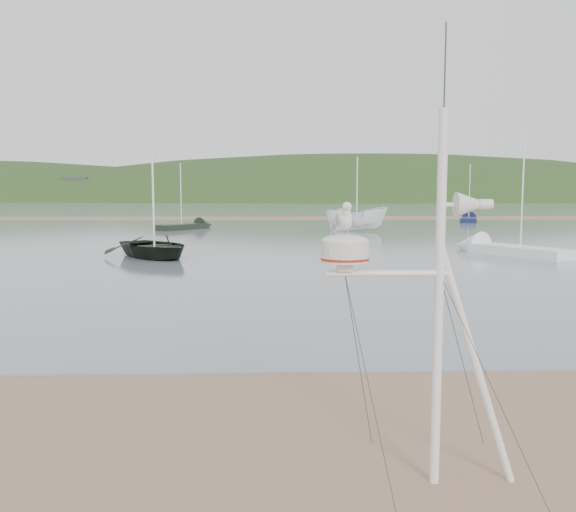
{
  "coord_description": "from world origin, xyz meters",
  "views": [
    {
      "loc": [
        1.41,
        -7.25,
        3.46
      ],
      "look_at": [
        1.66,
        1.0,
        2.58
      ],
      "focal_mm": 38.0,
      "sensor_mm": 36.0,
      "label": 1
    }
  ],
  "objects_px": {
    "boat_dark": "(153,204)",
    "boat_white": "(357,200)",
    "sailboat_blue_far": "(469,219)",
    "sailboat_dark_mid": "(194,226)",
    "mast_rig": "(433,379)",
    "sailboat_white_near": "(490,248)"
  },
  "relations": [
    {
      "from": "mast_rig",
      "to": "sailboat_blue_far",
      "type": "xyz_separation_m",
      "value": [
        20.83,
        61.77,
        -0.98
      ]
    },
    {
      "from": "mast_rig",
      "to": "sailboat_white_near",
      "type": "relative_size",
      "value": 0.73
    },
    {
      "from": "sailboat_blue_far",
      "to": "sailboat_dark_mid",
      "type": "height_order",
      "value": "sailboat_blue_far"
    },
    {
      "from": "sailboat_white_near",
      "to": "boat_white",
      "type": "bearing_deg",
      "value": 104.71
    },
    {
      "from": "mast_rig",
      "to": "boat_dark",
      "type": "bearing_deg",
      "value": 107.65
    },
    {
      "from": "boat_white",
      "to": "sailboat_dark_mid",
      "type": "height_order",
      "value": "sailboat_dark_mid"
    },
    {
      "from": "sailboat_blue_far",
      "to": "boat_dark",
      "type": "bearing_deg",
      "value": -127.58
    },
    {
      "from": "boat_white",
      "to": "sailboat_blue_far",
      "type": "relative_size",
      "value": 0.75
    },
    {
      "from": "sailboat_dark_mid",
      "to": "sailboat_white_near",
      "type": "bearing_deg",
      "value": -49.38
    },
    {
      "from": "boat_white",
      "to": "sailboat_dark_mid",
      "type": "distance_m",
      "value": 15.04
    },
    {
      "from": "mast_rig",
      "to": "boat_white",
      "type": "height_order",
      "value": "boat_white"
    },
    {
      "from": "boat_white",
      "to": "sailboat_blue_far",
      "type": "bearing_deg",
      "value": -45.72
    },
    {
      "from": "sailboat_dark_mid",
      "to": "boat_white",
      "type": "bearing_deg",
      "value": -15.24
    },
    {
      "from": "mast_rig",
      "to": "boat_white",
      "type": "distance_m",
      "value": 45.41
    },
    {
      "from": "mast_rig",
      "to": "sailboat_blue_far",
      "type": "distance_m",
      "value": 65.2
    },
    {
      "from": "sailboat_blue_far",
      "to": "mast_rig",
      "type": "bearing_deg",
      "value": -108.64
    },
    {
      "from": "boat_dark",
      "to": "boat_white",
      "type": "relative_size",
      "value": 1.03
    },
    {
      "from": "mast_rig",
      "to": "sailboat_white_near",
      "type": "bearing_deg",
      "value": 68.61
    },
    {
      "from": "boat_dark",
      "to": "sailboat_white_near",
      "type": "xyz_separation_m",
      "value": [
        18.24,
        2.05,
        -2.5
      ]
    },
    {
      "from": "boat_white",
      "to": "boat_dark",
      "type": "bearing_deg",
      "value": 143.45
    },
    {
      "from": "sailboat_blue_far",
      "to": "sailboat_dark_mid",
      "type": "bearing_deg",
      "value": -156.54
    },
    {
      "from": "boat_white",
      "to": "sailboat_blue_far",
      "type": "xyz_separation_m",
      "value": [
        15.25,
        16.73,
        -2.43
      ]
    }
  ]
}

